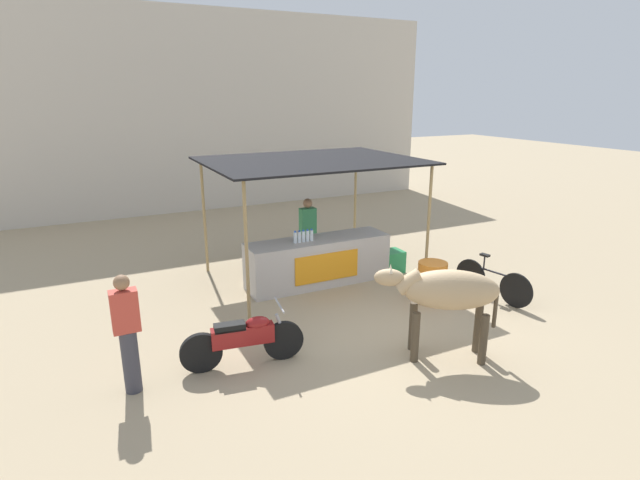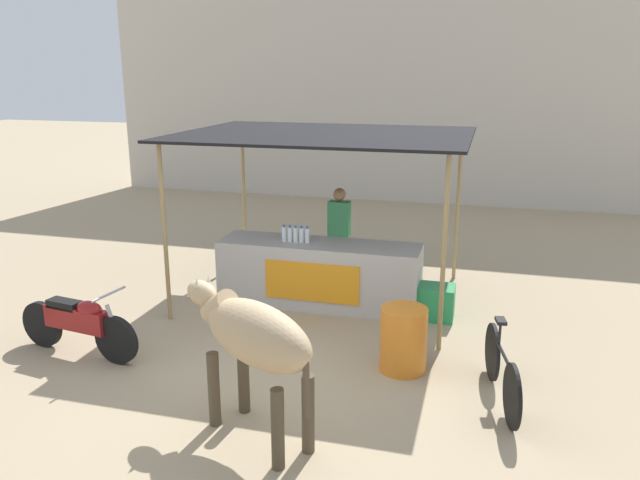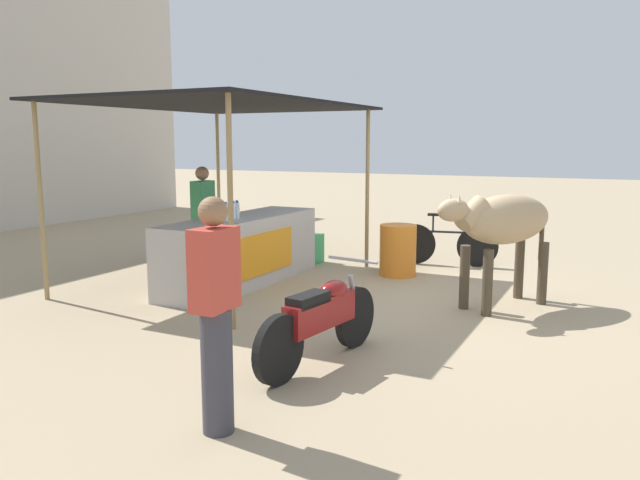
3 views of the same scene
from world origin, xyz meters
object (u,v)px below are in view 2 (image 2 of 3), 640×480
Objects in this scene: stall_counter at (319,274)px; motorcycle_parked at (79,323)px; cow at (254,337)px; vendor_behind_counter at (339,238)px; cooler_box at (433,302)px; bicycle_leaning at (502,371)px; water_barrel at (403,339)px.

motorcycle_parked is at bearing -134.30° from stall_counter.
cow is at bearing -84.54° from stall_counter.
vendor_behind_counter is 4.11m from motorcycle_parked.
cooler_box is at bearing 68.25° from cow.
cooler_box is at bearing 113.36° from bicycle_leaning.
vendor_behind_counter is 0.94× the size of cow.
vendor_behind_counter is 2.13× the size of water_barrel.
cooler_box is (1.71, -0.10, -0.24)m from stall_counter.
cooler_box is 4.74m from motorcycle_parked.
bicycle_leaning is (5.03, 0.23, -0.08)m from motorcycle_parked.
motorcycle_parked is (-2.52, -3.21, -0.42)m from vendor_behind_counter.
cooler_box is (1.59, -0.85, -0.61)m from vendor_behind_counter.
vendor_behind_counter is at bearing 118.74° from water_barrel.
vendor_behind_counter is at bearing 130.05° from bicycle_leaning.
bicycle_leaning is at bearing -66.64° from cooler_box.
stall_counter is 0.85m from vendor_behind_counter.
stall_counter reaches higher than cooler_box.
cooler_box is at bearing -28.18° from vendor_behind_counter.
cooler_box is 2.33m from bicycle_leaning.
stall_counter reaches higher than bicycle_leaning.
stall_counter is at bearing -99.18° from vendor_behind_counter.
motorcycle_parked is (-2.40, -2.46, -0.05)m from stall_counter.
motorcycle_parked is 1.10× the size of bicycle_leaning.
cooler_box is at bearing -3.26° from stall_counter.
stall_counter is at bearing 95.46° from cow.
vendor_behind_counter is at bearing 92.89° from cow.
stall_counter reaches higher than water_barrel.
water_barrel is 3.98m from motorcycle_parked.
bicycle_leaning reaches higher than cooler_box.
motorcycle_parked is (-3.92, -0.66, 0.04)m from water_barrel.
motorcycle_parked is at bearing 158.64° from cow.
vendor_behind_counter is (0.12, 0.75, 0.37)m from stall_counter.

